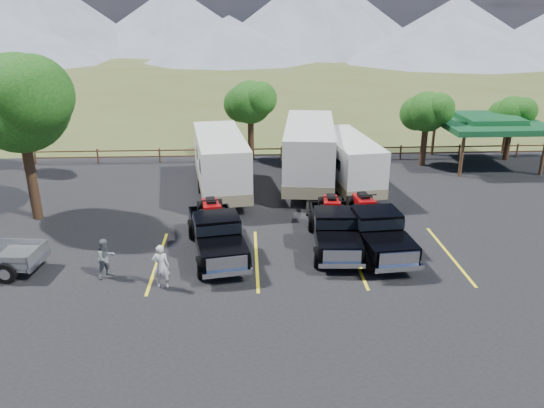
{
  "coord_description": "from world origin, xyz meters",
  "views": [
    {
      "loc": [
        -2.36,
        -15.41,
        9.74
      ],
      "look_at": [
        -1.25,
        6.2,
        1.6
      ],
      "focal_mm": 35.0,
      "sensor_mm": 36.0,
      "label": 1
    }
  ],
  "objects_px": {
    "person_a": "(161,266)",
    "tree_big_nw": "(18,103)",
    "trailer_right": "(348,162)",
    "trailer_left": "(221,163)",
    "rig_left": "(216,232)",
    "pavilion": "(488,122)",
    "trailer_center": "(309,154)",
    "rig_center": "(334,227)",
    "rig_right": "(374,227)",
    "person_b": "(106,258)"
  },
  "relations": [
    {
      "from": "person_a",
      "to": "tree_big_nw",
      "type": "bearing_deg",
      "value": -44.9
    },
    {
      "from": "rig_left",
      "to": "trailer_center",
      "type": "xyz_separation_m",
      "value": [
        4.83,
        8.62,
        0.92
      ]
    },
    {
      "from": "tree_big_nw",
      "to": "person_a",
      "type": "relative_size",
      "value": 4.65
    },
    {
      "from": "pavilion",
      "to": "person_b",
      "type": "bearing_deg",
      "value": -145.57
    },
    {
      "from": "rig_left",
      "to": "trailer_right",
      "type": "bearing_deg",
      "value": 38.47
    },
    {
      "from": "tree_big_nw",
      "to": "pavilion",
      "type": "distance_m",
      "value": 26.91
    },
    {
      "from": "tree_big_nw",
      "to": "rig_right",
      "type": "distance_m",
      "value": 16.71
    },
    {
      "from": "trailer_left",
      "to": "rig_left",
      "type": "bearing_deg",
      "value": -97.14
    },
    {
      "from": "rig_right",
      "to": "trailer_center",
      "type": "bearing_deg",
      "value": 96.75
    },
    {
      "from": "rig_center",
      "to": "pavilion",
      "type": "bearing_deg",
      "value": 48.65
    },
    {
      "from": "pavilion",
      "to": "rig_left",
      "type": "xyz_separation_m",
      "value": [
        -16.63,
        -12.28,
        -1.81
      ]
    },
    {
      "from": "tree_big_nw",
      "to": "pavilion",
      "type": "bearing_deg",
      "value": 17.34
    },
    {
      "from": "rig_center",
      "to": "trailer_right",
      "type": "distance_m",
      "value": 7.76
    },
    {
      "from": "trailer_left",
      "to": "person_a",
      "type": "bearing_deg",
      "value": -107.63
    },
    {
      "from": "tree_big_nw",
      "to": "person_a",
      "type": "height_order",
      "value": "tree_big_nw"
    },
    {
      "from": "tree_big_nw",
      "to": "trailer_right",
      "type": "distance_m",
      "value": 16.71
    },
    {
      "from": "pavilion",
      "to": "person_a",
      "type": "distance_m",
      "value": 23.95
    },
    {
      "from": "rig_center",
      "to": "trailer_left",
      "type": "bearing_deg",
      "value": 128.63
    },
    {
      "from": "tree_big_nw",
      "to": "trailer_center",
      "type": "distance_m",
      "value": 14.88
    },
    {
      "from": "tree_big_nw",
      "to": "rig_right",
      "type": "height_order",
      "value": "tree_big_nw"
    },
    {
      "from": "rig_left",
      "to": "trailer_left",
      "type": "relative_size",
      "value": 0.65
    },
    {
      "from": "tree_big_nw",
      "to": "person_b",
      "type": "distance_m",
      "value": 9.22
    },
    {
      "from": "pavilion",
      "to": "trailer_left",
      "type": "xyz_separation_m",
      "value": [
        -16.73,
        -4.8,
        -1.05
      ]
    },
    {
      "from": "rig_left",
      "to": "pavilion",
      "type": "bearing_deg",
      "value": 26.13
    },
    {
      "from": "trailer_left",
      "to": "person_b",
      "type": "bearing_deg",
      "value": -120.76
    },
    {
      "from": "trailer_left",
      "to": "trailer_right",
      "type": "distance_m",
      "value": 7.01
    },
    {
      "from": "trailer_center",
      "to": "trailer_right",
      "type": "xyz_separation_m",
      "value": [
        2.07,
        -0.74,
        -0.33
      ]
    },
    {
      "from": "rig_left",
      "to": "trailer_center",
      "type": "height_order",
      "value": "trailer_center"
    },
    {
      "from": "pavilion",
      "to": "trailer_center",
      "type": "height_order",
      "value": "trailer_center"
    },
    {
      "from": "pavilion",
      "to": "person_b",
      "type": "relative_size",
      "value": 4.01
    },
    {
      "from": "rig_center",
      "to": "trailer_right",
      "type": "xyz_separation_m",
      "value": [
        1.93,
        7.49,
        0.63
      ]
    },
    {
      "from": "rig_left",
      "to": "person_a",
      "type": "height_order",
      "value": "rig_left"
    },
    {
      "from": "trailer_center",
      "to": "pavilion",
      "type": "bearing_deg",
      "value": 24.32
    },
    {
      "from": "tree_big_nw",
      "to": "rig_center",
      "type": "relative_size",
      "value": 1.38
    },
    {
      "from": "rig_right",
      "to": "pavilion",
      "type": "bearing_deg",
      "value": 45.41
    },
    {
      "from": "rig_center",
      "to": "trailer_left",
      "type": "relative_size",
      "value": 0.6
    },
    {
      "from": "pavilion",
      "to": "trailer_right",
      "type": "xyz_separation_m",
      "value": [
        -9.73,
        -4.4,
        -1.22
      ]
    },
    {
      "from": "tree_big_nw",
      "to": "person_a",
      "type": "xyz_separation_m",
      "value": [
        7.05,
        -7.12,
        -4.71
      ]
    },
    {
      "from": "person_b",
      "to": "rig_left",
      "type": "bearing_deg",
      "value": -20.36
    },
    {
      "from": "trailer_right",
      "to": "tree_big_nw",
      "type": "bearing_deg",
      "value": -174.45
    },
    {
      "from": "rig_right",
      "to": "trailer_right",
      "type": "bearing_deg",
      "value": 82.77
    },
    {
      "from": "rig_left",
      "to": "trailer_right",
      "type": "xyz_separation_m",
      "value": [
        6.9,
        7.88,
        0.59
      ]
    },
    {
      "from": "trailer_center",
      "to": "tree_big_nw",
      "type": "bearing_deg",
      "value": -155.51
    },
    {
      "from": "rig_center",
      "to": "trailer_center",
      "type": "bearing_deg",
      "value": 94.03
    },
    {
      "from": "rig_left",
      "to": "person_b",
      "type": "distance_m",
      "value": 4.48
    },
    {
      "from": "person_b",
      "to": "person_a",
      "type": "bearing_deg",
      "value": -68.09
    },
    {
      "from": "rig_left",
      "to": "person_a",
      "type": "distance_m",
      "value": 3.38
    },
    {
      "from": "tree_big_nw",
      "to": "rig_left",
      "type": "bearing_deg",
      "value": -25.78
    },
    {
      "from": "person_a",
      "to": "pavilion",
      "type": "bearing_deg",
      "value": -140.39
    },
    {
      "from": "pavilion",
      "to": "rig_right",
      "type": "relative_size",
      "value": 1.02
    }
  ]
}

